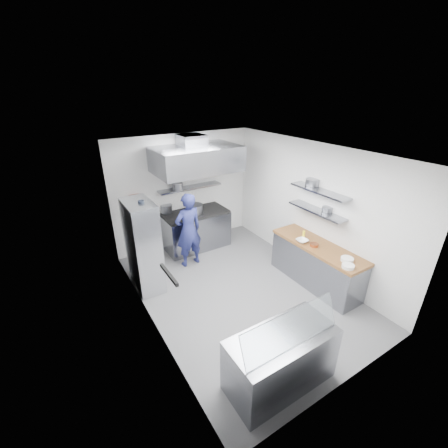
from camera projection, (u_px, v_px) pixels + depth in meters
floor at (239, 290)px, 6.11m from camera, size 5.00×5.00×0.00m
ceiling at (243, 152)px, 4.92m from camera, size 5.00×5.00×0.00m
wall_back at (184, 191)px, 7.44m from camera, size 3.60×2.80×0.02m
wall_front at (360, 305)px, 3.59m from camera, size 3.60×2.80×0.02m
wall_left at (146, 255)px, 4.66m from camera, size 2.80×5.00×0.02m
wall_right at (311, 209)px, 6.37m from camera, size 2.80×5.00×0.02m
gas_range at (196, 230)px, 7.58m from camera, size 1.60×0.80×0.90m
cooktop at (196, 213)px, 7.38m from camera, size 1.57×0.78×0.06m
stock_pot_left at (166, 209)px, 7.30m from camera, size 0.28×0.28×0.20m
stock_pot_mid at (196, 209)px, 7.22m from camera, size 0.36×0.36×0.24m
over_range_shelf at (190, 188)px, 7.32m from camera, size 1.60×0.30×0.04m
shelf_pot_a at (177, 186)px, 7.05m from camera, size 0.26×0.26×0.18m
extractor_hood at (197, 159)px, 6.67m from camera, size 1.90×1.15×0.55m
hood_duct at (191, 140)px, 6.68m from camera, size 0.55×0.55×0.24m
red_firebox at (135, 200)px, 6.79m from camera, size 0.22×0.10×0.26m
chef at (188, 230)px, 6.65m from camera, size 0.66×0.46×1.73m
wire_rack at (143, 246)px, 5.87m from camera, size 0.50×0.90×1.85m
rack_bin_a at (145, 253)px, 5.88m from camera, size 0.17×0.22×0.20m
rack_bin_b at (135, 223)px, 5.99m from camera, size 0.13×0.17×0.15m
rack_jar at (141, 205)px, 5.48m from camera, size 0.11×0.11×0.18m
knife_strip at (169, 274)px, 3.91m from camera, size 0.04×0.55×0.05m
prep_counter_base at (315, 265)px, 6.17m from camera, size 0.62×2.00×0.84m
prep_counter_top at (318, 246)px, 5.98m from camera, size 0.65×2.04×0.06m
plate_stack_a at (348, 266)px, 5.22m from camera, size 0.21×0.21×0.06m
plate_stack_b at (347, 259)px, 5.42m from camera, size 0.23×0.23×0.06m
copper_pan at (314, 245)px, 5.91m from camera, size 0.17×0.17×0.06m
squeeze_bottle at (304, 235)px, 6.17m from camera, size 0.05×0.05×0.18m
mixing_bowl at (302, 241)px, 6.07m from camera, size 0.24×0.24×0.06m
wall_shelf_lower at (317, 211)px, 6.02m from camera, size 0.30×1.30×0.04m
wall_shelf_upper at (319, 191)px, 5.85m from camera, size 0.30×1.30×0.04m
shelf_pot_c at (327, 209)px, 5.92m from camera, size 0.20×0.20×0.10m
shelf_pot_d at (312, 182)px, 6.06m from camera, size 0.27×0.27×0.14m
display_case at (281, 360)px, 4.05m from camera, size 1.50×0.70×0.85m
display_glass at (291, 329)px, 3.69m from camera, size 1.47×0.19×0.42m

